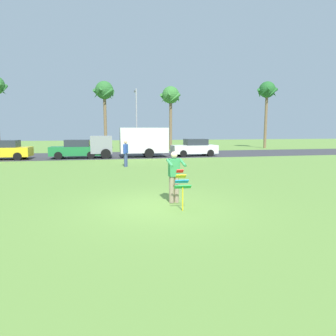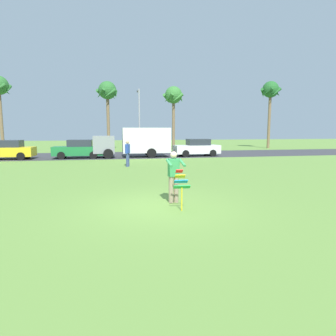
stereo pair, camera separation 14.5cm
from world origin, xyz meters
name	(u,v)px [view 2 (the right image)]	position (x,y,z in m)	size (l,w,h in m)	color
ground_plane	(158,206)	(0.00, 0.00, 0.00)	(120.00, 120.00, 0.00)	olive
road_strip	(127,155)	(0.00, 19.39, 0.01)	(120.00, 8.00, 0.01)	#38383D
person_kite_flyer	(174,175)	(0.61, 0.37, 0.95)	(0.57, 0.68, 1.73)	gray
kite_held	(181,183)	(0.65, -0.48, 0.82)	(0.52, 0.65, 1.21)	red
parked_car_yellow	(7,150)	(-9.92, 16.99, 0.77)	(4.25, 1.94, 1.60)	yellow
parked_car_green	(79,149)	(-4.25, 16.99, 0.77)	(4.21, 1.85, 1.60)	#1E7238
parked_truck_grey_van	(137,141)	(0.78, 16.99, 1.41)	(6.70, 2.13, 2.62)	gray
parked_car_white	(197,148)	(6.35, 16.99, 0.77)	(4.26, 1.96, 1.60)	white
palm_tree_right_near	(107,93)	(-1.80, 26.60, 6.71)	(2.58, 2.71, 8.09)	brown
palm_tree_centre_far	(174,97)	(6.17, 26.70, 6.39)	(2.58, 2.71, 7.75)	brown
palm_tree_far_left	(270,92)	(19.03, 26.43, 7.27)	(2.58, 2.71, 8.70)	brown
streetlight_pole	(139,116)	(1.69, 24.32, 4.00)	(0.24, 1.65, 7.00)	#9E9EA3
person_walker_near	(128,153)	(-0.40, 10.40, 0.93)	(0.35, 0.52, 1.73)	#384772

